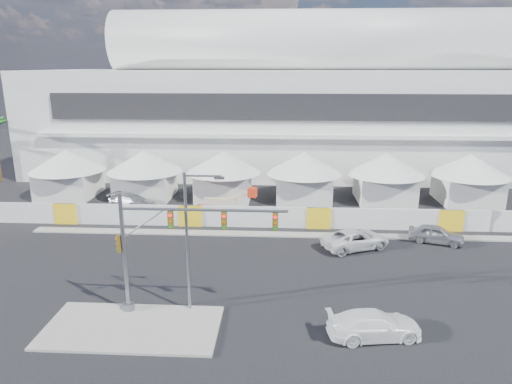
# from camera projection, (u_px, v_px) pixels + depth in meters

# --- Properties ---
(ground) EXTENTS (160.00, 160.00, 0.00)m
(ground) POSITION_uv_depth(u_px,v_px,m) (241.00, 305.00, 28.87)
(ground) COLOR black
(ground) RESTS_ON ground
(median_island) EXTENTS (10.00, 5.00, 0.15)m
(median_island) POSITION_uv_depth(u_px,v_px,m) (132.00, 327.00, 26.28)
(median_island) COLOR gray
(median_island) RESTS_ON ground
(far_curb) EXTENTS (80.00, 1.20, 0.12)m
(far_curb) POSITION_uv_depth(u_px,v_px,m) (481.00, 238.00, 39.81)
(far_curb) COLOR gray
(far_curb) RESTS_ON ground
(stadium) EXTENTS (80.00, 24.80, 21.98)m
(stadium) POSITION_uv_depth(u_px,v_px,m) (325.00, 103.00, 65.80)
(stadium) COLOR silver
(stadium) RESTS_ON ground
(tent_row) EXTENTS (53.40, 8.40, 5.40)m
(tent_row) POSITION_uv_depth(u_px,v_px,m) (263.00, 172.00, 51.08)
(tent_row) COLOR silver
(tent_row) RESTS_ON ground
(hoarding_fence) EXTENTS (70.00, 0.25, 2.00)m
(hoarding_fence) POSITION_uv_depth(u_px,v_px,m) (319.00, 218.00, 42.23)
(hoarding_fence) COLOR silver
(hoarding_fence) RESTS_ON ground
(sedan_silver) EXTENTS (3.17, 4.88, 1.55)m
(sedan_silver) POSITION_uv_depth(u_px,v_px,m) (436.00, 234.00, 38.85)
(sedan_silver) COLOR #A7A8AC
(sedan_silver) RESTS_ON ground
(pickup_curb) EXTENTS (4.69, 6.25, 1.58)m
(pickup_curb) POSITION_uv_depth(u_px,v_px,m) (356.00, 239.00, 37.65)
(pickup_curb) COLOR silver
(pickup_curb) RESTS_ON ground
(pickup_near) EXTENTS (2.88, 5.48, 1.51)m
(pickup_near) POSITION_uv_depth(u_px,v_px,m) (374.00, 325.00, 25.30)
(pickup_near) COLOR white
(pickup_near) RESTS_ON ground
(lot_car_c) EXTENTS (4.24, 6.01, 1.62)m
(lot_car_c) POSITION_uv_depth(u_px,v_px,m) (133.00, 202.00, 47.71)
(lot_car_c) COLOR #B7B8BC
(lot_car_c) RESTS_ON ground
(traffic_mast) EXTENTS (10.03, 0.72, 7.45)m
(traffic_mast) POSITION_uv_depth(u_px,v_px,m) (159.00, 247.00, 26.83)
(traffic_mast) COLOR gray
(traffic_mast) RESTS_ON median_island
(streetlight_median) EXTENTS (2.39, 0.24, 8.62)m
(streetlight_median) POSITION_uv_depth(u_px,v_px,m) (191.00, 233.00, 26.88)
(streetlight_median) COLOR slate
(streetlight_median) RESTS_ON median_island
(boom_lift) EXTENTS (6.45, 1.93, 3.21)m
(boom_lift) POSITION_uv_depth(u_px,v_px,m) (217.00, 208.00, 45.53)
(boom_lift) COLOR red
(boom_lift) RESTS_ON ground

